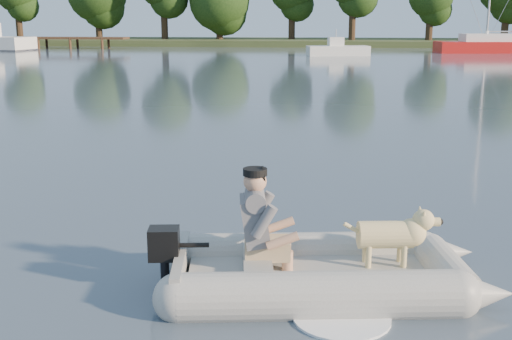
# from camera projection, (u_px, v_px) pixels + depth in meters

# --- Properties ---
(water) EXTENTS (160.00, 160.00, 0.00)m
(water) POSITION_uv_depth(u_px,v_px,m) (220.00, 296.00, 6.60)
(water) COLOR slate
(water) RESTS_ON ground
(shore_bank) EXTENTS (160.00, 12.00, 0.70)m
(shore_bank) POSITION_uv_depth(u_px,v_px,m) (315.00, 43.00, 66.53)
(shore_bank) COLOR #47512D
(shore_bank) RESTS_ON water
(dock) EXTENTS (18.00, 2.00, 1.04)m
(dock) POSITION_uv_depth(u_px,v_px,m) (32.00, 43.00, 59.44)
(dock) COLOR #4C331E
(dock) RESTS_ON water
(dinghy) EXTENTS (5.03, 3.76, 1.39)m
(dinghy) POSITION_uv_depth(u_px,v_px,m) (325.00, 235.00, 6.66)
(dinghy) COLOR gray
(dinghy) RESTS_ON water
(man) EXTENTS (0.81, 0.72, 1.08)m
(man) POSITION_uv_depth(u_px,v_px,m) (257.00, 217.00, 6.64)
(man) COLOR slate
(man) RESTS_ON dinghy
(dog) EXTENTS (0.97, 0.46, 0.62)m
(dog) POSITION_uv_depth(u_px,v_px,m) (385.00, 239.00, 6.75)
(dog) COLOR #D5B97B
(dog) RESTS_ON dinghy
(outboard_motor) EXTENTS (0.45, 0.34, 0.79)m
(outboard_motor) POSITION_uv_depth(u_px,v_px,m) (165.00, 262.00, 6.67)
(outboard_motor) COLOR black
(outboard_motor) RESTS_ON dinghy
(motorboat) EXTENTS (5.02, 2.78, 2.00)m
(motorboat) POSITION_uv_depth(u_px,v_px,m) (338.00, 43.00, 47.84)
(motorboat) COLOR white
(motorboat) RESTS_ON water
(sailboat) EXTENTS (9.28, 3.72, 12.42)m
(sailboat) POSITION_uv_depth(u_px,v_px,m) (492.00, 46.00, 51.99)
(sailboat) COLOR red
(sailboat) RESTS_ON water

